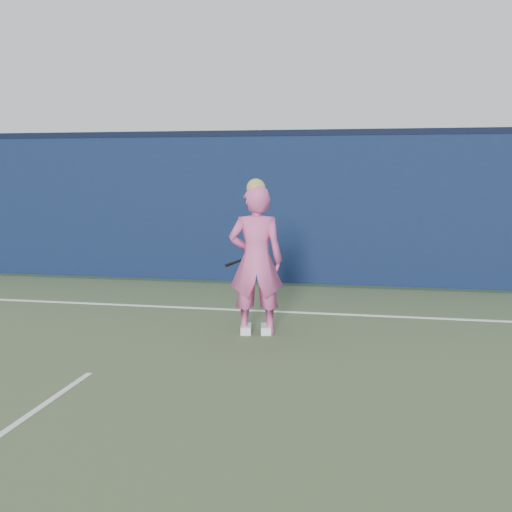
# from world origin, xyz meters

# --- Properties ---
(ground) EXTENTS (80.00, 80.00, 0.00)m
(ground) POSITION_xyz_m (0.00, 0.00, 0.00)
(ground) COLOR #2A3C25
(ground) RESTS_ON ground
(backstop_wall) EXTENTS (24.00, 0.40, 2.50)m
(backstop_wall) POSITION_xyz_m (0.00, 6.50, 1.25)
(backstop_wall) COLOR #0D183A
(backstop_wall) RESTS_ON ground
(wall_cap) EXTENTS (24.00, 0.42, 0.10)m
(wall_cap) POSITION_xyz_m (0.00, 6.50, 2.55)
(wall_cap) COLOR black
(wall_cap) RESTS_ON backstop_wall
(player) EXTENTS (0.71, 0.53, 1.83)m
(player) POSITION_xyz_m (1.25, 2.83, 0.88)
(player) COLOR #DC559B
(player) RESTS_ON ground
(racket) EXTENTS (0.52, 0.37, 0.32)m
(racket) POSITION_xyz_m (1.16, 3.32, 0.87)
(racket) COLOR black
(racket) RESTS_ON ground
(court_lines) EXTENTS (11.00, 12.04, 0.01)m
(court_lines) POSITION_xyz_m (0.00, -0.33, 0.01)
(court_lines) COLOR white
(court_lines) RESTS_ON court_surface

